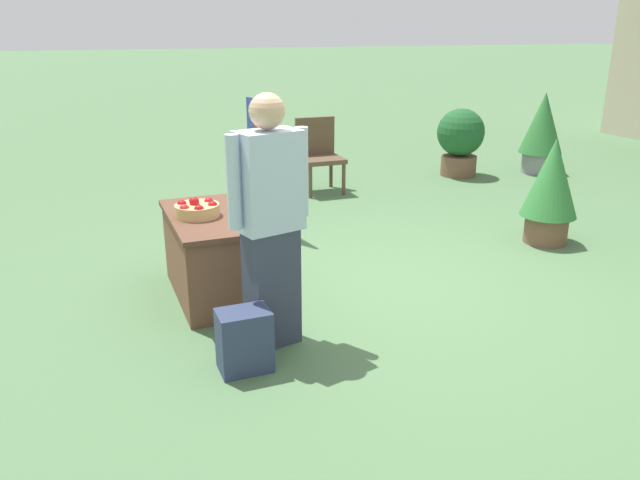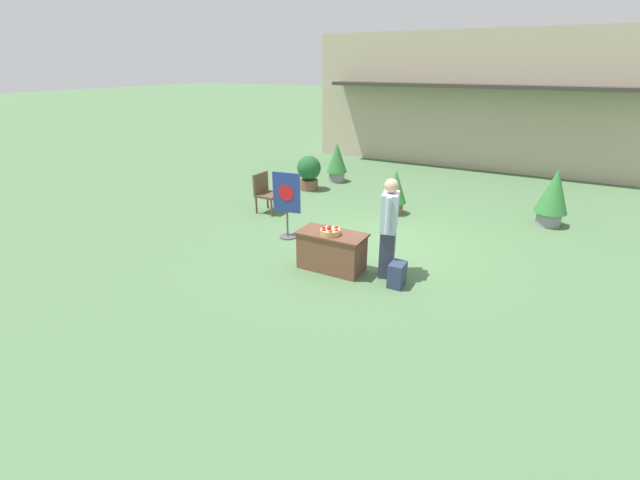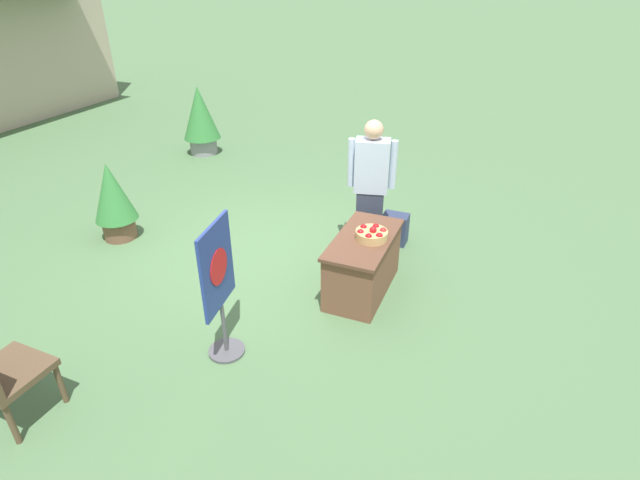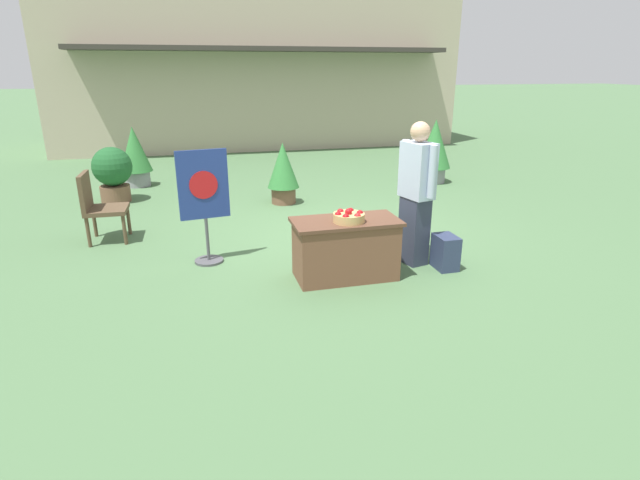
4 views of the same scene
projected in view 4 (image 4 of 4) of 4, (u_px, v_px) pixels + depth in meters
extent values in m
plane|color=#4C7047|center=(337.00, 240.00, 7.18)|extent=(120.00, 120.00, 0.00)
cube|color=#B7A88E|center=(257.00, 70.00, 15.69)|extent=(11.91, 3.73, 4.54)
cube|color=#38332D|center=(268.00, 49.00, 13.39)|extent=(10.12, 0.90, 0.12)
cube|color=brown|center=(345.00, 251.00, 5.80)|extent=(1.16, 0.57, 0.66)
cube|color=brown|center=(346.00, 222.00, 5.69)|extent=(1.23, 0.61, 0.04)
cylinder|color=tan|center=(349.00, 218.00, 5.59)|extent=(0.36, 0.36, 0.10)
sphere|color=#A30F14|center=(360.00, 214.00, 5.60)|extent=(0.08, 0.08, 0.08)
sphere|color=#A30F14|center=(351.00, 211.00, 5.69)|extent=(0.08, 0.08, 0.08)
sphere|color=red|center=(340.00, 212.00, 5.66)|extent=(0.08, 0.08, 0.08)
sphere|color=#A30F14|center=(338.00, 215.00, 5.54)|extent=(0.08, 0.08, 0.08)
sphere|color=#A30F14|center=(346.00, 217.00, 5.46)|extent=(0.08, 0.08, 0.08)
sphere|color=red|center=(357.00, 217.00, 5.49)|extent=(0.08, 0.08, 0.08)
sphere|color=red|center=(348.00, 212.00, 5.55)|extent=(0.08, 0.08, 0.08)
cube|color=#33384C|center=(414.00, 230.00, 6.22)|extent=(0.31, 0.39, 0.85)
cube|color=silver|center=(418.00, 170.00, 5.97)|extent=(0.35, 0.47, 0.67)
sphere|color=tan|center=(420.00, 132.00, 5.82)|extent=(0.23, 0.23, 0.23)
cylinder|color=silver|center=(432.00, 172.00, 5.74)|extent=(0.09, 0.09, 0.61)
cylinder|color=silver|center=(405.00, 165.00, 6.18)|extent=(0.09, 0.09, 0.61)
cube|color=#2D3856|center=(445.00, 252.00, 6.10)|extent=(0.24, 0.34, 0.42)
cylinder|color=#4C4C51|center=(209.00, 261.00, 6.36)|extent=(0.36, 0.36, 0.03)
cylinder|color=#4C4C51|center=(207.00, 239.00, 6.27)|extent=(0.04, 0.04, 0.55)
cube|color=navy|center=(203.00, 185.00, 6.04)|extent=(0.61, 0.12, 0.85)
cylinder|color=red|center=(204.00, 185.00, 6.02)|extent=(0.34, 0.06, 0.34)
cylinder|color=brown|center=(129.00, 220.00, 7.36)|extent=(0.05, 0.05, 0.42)
cylinder|color=brown|center=(125.00, 230.00, 6.93)|extent=(0.05, 0.05, 0.42)
cylinder|color=brown|center=(95.00, 223.00, 7.26)|extent=(0.05, 0.05, 0.42)
cylinder|color=brown|center=(88.00, 232.00, 6.82)|extent=(0.05, 0.05, 0.42)
cube|color=brown|center=(107.00, 210.00, 7.01)|extent=(0.56, 0.56, 0.06)
cube|color=brown|center=(85.00, 191.00, 6.87)|extent=(0.07, 0.55, 0.50)
cylinder|color=gray|center=(432.00, 175.00, 10.74)|extent=(0.53, 0.53, 0.32)
cone|color=#337A38|center=(435.00, 144.00, 10.52)|extent=(0.72, 0.72, 1.01)
cylinder|color=brown|center=(116.00, 194.00, 9.18)|extent=(0.53, 0.53, 0.30)
sphere|color=#1E5628|center=(112.00, 166.00, 9.01)|extent=(0.70, 0.70, 0.70)
cylinder|color=gray|center=(138.00, 178.00, 10.39)|extent=(0.50, 0.50, 0.31)
cone|color=#337A38|center=(134.00, 149.00, 10.19)|extent=(0.64, 0.64, 0.91)
cylinder|color=brown|center=(284.00, 195.00, 9.08)|extent=(0.44, 0.44, 0.29)
cone|color=#337A38|center=(283.00, 165.00, 8.90)|extent=(0.57, 0.57, 0.80)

